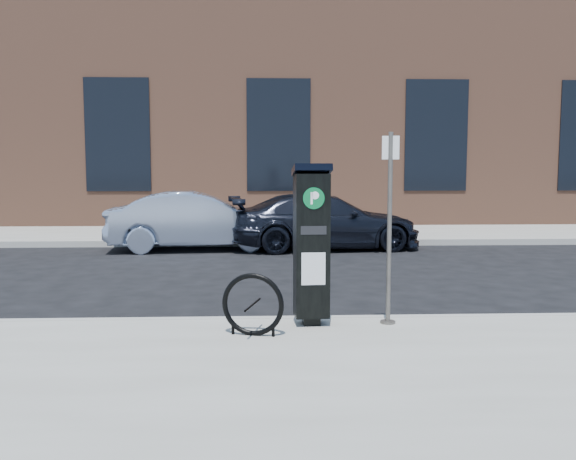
{
  "coord_description": "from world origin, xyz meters",
  "views": [
    {
      "loc": [
        -0.52,
        -7.3,
        1.96
      ],
      "look_at": [
        -0.19,
        0.5,
        1.17
      ],
      "focal_mm": 38.0,
      "sensor_mm": 36.0,
      "label": 1
    }
  ],
  "objects": [
    {
      "name": "sidewalk_far",
      "position": [
        0.0,
        14.0,
        0.07
      ],
      "size": [
        60.0,
        12.0,
        0.15
      ],
      "primitive_type": "cube",
      "color": "gray",
      "rests_on": "ground"
    },
    {
      "name": "building",
      "position": [
        -0.0,
        17.0,
        4.15
      ],
      "size": [
        28.0,
        10.05,
        8.25
      ],
      "color": "brown",
      "rests_on": "ground"
    },
    {
      "name": "parking_kiosk",
      "position": [
        0.05,
        -0.35,
        1.11
      ],
      "size": [
        0.45,
        0.4,
        1.87
      ],
      "rotation": [
        0.0,
        0.0,
        0.06
      ],
      "color": "black",
      "rests_on": "sidewalk_near"
    },
    {
      "name": "car_dark",
      "position": [
        1.0,
        7.4,
        0.67
      ],
      "size": [
        4.8,
        2.39,
        1.34
      ],
      "primitive_type": "imported",
      "rotation": [
        0.0,
        0.0,
        1.68
      ],
      "color": "black",
      "rests_on": "ground"
    },
    {
      "name": "car_silver",
      "position": [
        -2.08,
        7.4,
        0.7
      ],
      "size": [
        4.39,
        1.88,
        1.41
      ],
      "primitive_type": "imported",
      "rotation": [
        0.0,
        0.0,
        1.66
      ],
      "color": "#92A0BA",
      "rests_on": "ground"
    },
    {
      "name": "curb_near",
      "position": [
        0.0,
        -0.02,
        0.07
      ],
      "size": [
        60.0,
        0.12,
        0.16
      ],
      "primitive_type": "cube",
      "color": "#9E9B93",
      "rests_on": "ground"
    },
    {
      "name": "sign_pole",
      "position": [
        0.95,
        -0.35,
        1.26
      ],
      "size": [
        0.19,
        0.18,
        2.23
      ],
      "rotation": [
        0.0,
        0.0,
        -0.31
      ],
      "color": "#4B4642",
      "rests_on": "sidewalk_near"
    },
    {
      "name": "ground",
      "position": [
        0.0,
        0.0,
        0.0
      ],
      "size": [
        120.0,
        120.0,
        0.0
      ],
      "primitive_type": "plane",
      "color": "black",
      "rests_on": "ground"
    },
    {
      "name": "bike_rack",
      "position": [
        -0.63,
        -0.81,
        0.49
      ],
      "size": [
        0.68,
        0.23,
        0.69
      ],
      "rotation": [
        0.0,
        0.0,
        -0.25
      ],
      "color": "black",
      "rests_on": "sidewalk_near"
    },
    {
      "name": "curb_far",
      "position": [
        0.0,
        8.02,
        0.07
      ],
      "size": [
        60.0,
        0.12,
        0.16
      ],
      "primitive_type": "cube",
      "color": "#9E9B93",
      "rests_on": "ground"
    }
  ]
}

